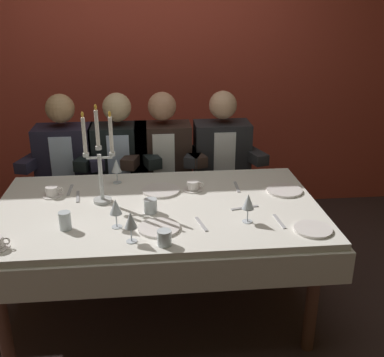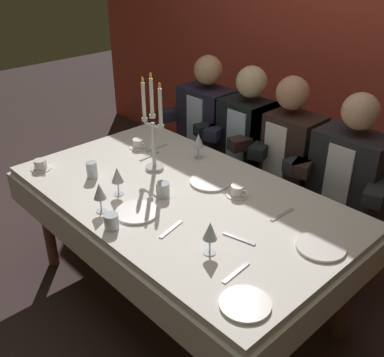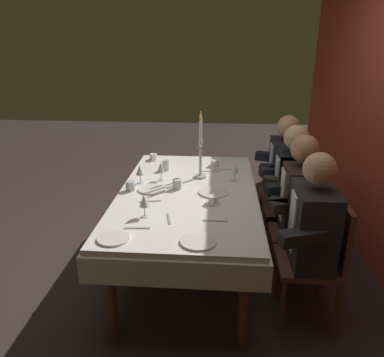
# 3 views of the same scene
# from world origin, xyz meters

# --- Properties ---
(ground_plane) EXTENTS (12.00, 12.00, 0.00)m
(ground_plane) POSITION_xyz_m (0.00, 0.00, 0.00)
(ground_plane) COLOR #382929
(back_wall) EXTENTS (6.00, 0.12, 2.70)m
(back_wall) POSITION_xyz_m (0.00, 1.66, 1.35)
(back_wall) COLOR #BE4130
(back_wall) RESTS_ON ground_plane
(dining_table) EXTENTS (1.94, 1.14, 0.74)m
(dining_table) POSITION_xyz_m (0.00, 0.00, 0.62)
(dining_table) COLOR white
(dining_table) RESTS_ON ground_plane
(candelabra) EXTENTS (0.19, 0.11, 0.59)m
(candelabra) POSITION_xyz_m (-0.33, 0.08, 0.98)
(candelabra) COLOR silver
(candelabra) RESTS_ON dining_table
(dinner_plate_0) EXTENTS (0.20, 0.20, 0.01)m
(dinner_plate_0) POSITION_xyz_m (0.81, -0.39, 0.75)
(dinner_plate_0) COLOR white
(dinner_plate_0) RESTS_ON dining_table
(dinner_plate_1) EXTENTS (0.22, 0.22, 0.01)m
(dinner_plate_1) POSITION_xyz_m (0.00, -0.30, 0.75)
(dinner_plate_1) COLOR white
(dinner_plate_1) RESTS_ON dining_table
(dinner_plate_2) EXTENTS (0.23, 0.23, 0.01)m
(dinner_plate_2) POSITION_xyz_m (0.80, 0.14, 0.75)
(dinner_plate_2) COLOR white
(dinner_plate_2) RESTS_ON dining_table
(dinner_plate_3) EXTENTS (0.24, 0.24, 0.01)m
(dinner_plate_3) POSITION_xyz_m (0.03, 0.21, 0.75)
(dinner_plate_3) COLOR white
(dinner_plate_3) RESTS_ON dining_table
(wine_glass_0) EXTENTS (0.07, 0.07, 0.16)m
(wine_glass_0) POSITION_xyz_m (-0.25, 0.39, 0.85)
(wine_glass_0) COLOR silver
(wine_glass_0) RESTS_ON dining_table
(wine_glass_1) EXTENTS (0.07, 0.07, 0.16)m
(wine_glass_1) POSITION_xyz_m (0.48, -0.26, 0.86)
(wine_glass_1) COLOR silver
(wine_glass_1) RESTS_ON dining_table
(wine_glass_2) EXTENTS (0.07, 0.07, 0.16)m
(wine_glass_2) POSITION_xyz_m (-0.22, -0.25, 0.86)
(wine_glass_2) COLOR silver
(wine_glass_2) RESTS_ON dining_table
(wine_glass_3) EXTENTS (0.07, 0.07, 0.16)m
(wine_glass_3) POSITION_xyz_m (-0.14, -0.42, 0.85)
(wine_glass_3) COLOR silver
(wine_glass_3) RESTS_ON dining_table
(water_tumbler_0) EXTENTS (0.07, 0.07, 0.08)m
(water_tumbler_0) POSITION_xyz_m (0.02, -0.46, 0.78)
(water_tumbler_0) COLOR silver
(water_tumbler_0) RESTS_ON dining_table
(water_tumbler_1) EXTENTS (0.06, 0.06, 0.10)m
(water_tumbler_1) POSITION_xyz_m (-0.49, -0.25, 0.79)
(water_tumbler_1) COLOR silver
(water_tumbler_1) RESTS_ON dining_table
(water_tumbler_2) EXTENTS (0.07, 0.07, 0.08)m
(water_tumbler_2) POSITION_xyz_m (-0.04, -0.09, 0.78)
(water_tumbler_2) COLOR silver
(water_tumbler_2) RESTS_ON dining_table
(coffee_cup_0) EXTENTS (0.13, 0.12, 0.06)m
(coffee_cup_0) POSITION_xyz_m (0.23, 0.21, 0.77)
(coffee_cup_0) COLOR white
(coffee_cup_0) RESTS_ON dining_table
(coffee_cup_1) EXTENTS (0.13, 0.12, 0.06)m
(coffee_cup_1) POSITION_xyz_m (-0.64, 0.20, 0.77)
(coffee_cup_1) COLOR white
(coffee_cup_1) RESTS_ON dining_table
(coffee_cup_2) EXTENTS (0.13, 0.12, 0.06)m
(coffee_cup_2) POSITION_xyz_m (-0.80, -0.42, 0.77)
(coffee_cup_2) COLOR white
(coffee_cup_2) RESTS_ON dining_table
(spoon_0) EXTENTS (0.02, 0.17, 0.01)m
(spoon_0) POSITION_xyz_m (-0.55, 0.28, 0.74)
(spoon_0) COLOR #B7B7BC
(spoon_0) RESTS_ON dining_table
(spoon_1) EXTENTS (0.02, 0.17, 0.01)m
(spoon_1) POSITION_xyz_m (0.52, 0.23, 0.74)
(spoon_1) COLOR #B7B7BC
(spoon_1) RESTS_ON dining_table
(spoon_2) EXTENTS (0.05, 0.17, 0.01)m
(spoon_2) POSITION_xyz_m (0.23, -0.26, 0.74)
(spoon_2) COLOR #B7B7BC
(spoon_2) RESTS_ON dining_table
(fork_3) EXTENTS (0.03, 0.17, 0.01)m
(fork_3) POSITION_xyz_m (0.66, -0.27, 0.74)
(fork_3) COLOR #B7B7BC
(fork_3) RESTS_ON dining_table
(fork_4) EXTENTS (0.17, 0.06, 0.01)m
(fork_4) POSITION_xyz_m (0.50, -0.08, 0.74)
(fork_4) COLOR #B7B7BC
(fork_4) RESTS_ON dining_table
(fork_5) EXTENTS (0.04, 0.17, 0.01)m
(fork_5) POSITION_xyz_m (-0.48, 0.17, 0.74)
(fork_5) COLOR #B7B7BC
(fork_5) RESTS_ON dining_table
(seated_diner_0) EXTENTS (0.63, 0.48, 1.24)m
(seated_diner_0) POSITION_xyz_m (-0.67, 0.89, 0.74)
(seated_diner_0) COLOR brown
(seated_diner_0) RESTS_ON ground_plane
(seated_diner_1) EXTENTS (0.63, 0.48, 1.24)m
(seated_diner_1) POSITION_xyz_m (-0.26, 0.89, 0.74)
(seated_diner_1) COLOR brown
(seated_diner_1) RESTS_ON ground_plane
(seated_diner_2) EXTENTS (0.63, 0.48, 1.24)m
(seated_diner_2) POSITION_xyz_m (0.07, 0.89, 0.74)
(seated_diner_2) COLOR brown
(seated_diner_2) RESTS_ON ground_plane
(seated_diner_3) EXTENTS (0.63, 0.48, 1.24)m
(seated_diner_3) POSITION_xyz_m (0.52, 0.89, 0.74)
(seated_diner_3) COLOR brown
(seated_diner_3) RESTS_ON ground_plane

